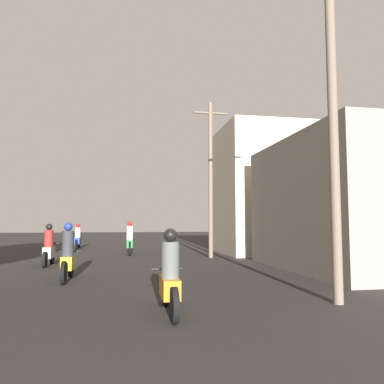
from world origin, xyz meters
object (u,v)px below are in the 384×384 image
(motorcycle_yellow, at_px, (68,257))
(motorcycle_blue, at_px, (78,239))
(motorcycle_orange, at_px, (170,280))
(motorcycle_green, at_px, (130,241))
(building_right_near, at_px, (346,204))
(building_right_far, at_px, (266,191))
(motorcycle_silver, at_px, (49,249))
(utility_pole_near, at_px, (333,105))
(utility_pole_far, at_px, (211,175))

(motorcycle_yellow, xyz_separation_m, motorcycle_blue, (-1.23, 12.60, -0.04))
(motorcycle_orange, height_order, motorcycle_green, motorcycle_green)
(motorcycle_orange, bearing_deg, motorcycle_green, 98.40)
(motorcycle_green, height_order, building_right_near, building_right_near)
(motorcycle_blue, xyz_separation_m, building_right_far, (10.34, -4.49, 2.70))
(motorcycle_yellow, relative_size, motorcycle_silver, 1.00)
(motorcycle_green, xyz_separation_m, motorcycle_blue, (-3.05, 4.30, -0.05))
(motorcycle_orange, relative_size, building_right_far, 0.29)
(motorcycle_orange, xyz_separation_m, motorcycle_blue, (-3.61, 16.87, 0.00))
(utility_pole_near, bearing_deg, motorcycle_yellow, 145.11)
(motorcycle_silver, distance_m, utility_pole_far, 7.71)
(motorcycle_silver, relative_size, utility_pole_far, 0.27)
(motorcycle_yellow, bearing_deg, utility_pole_far, 38.21)
(motorcycle_yellow, distance_m, utility_pole_near, 7.87)
(motorcycle_orange, bearing_deg, building_right_far, 67.34)
(motorcycle_green, relative_size, utility_pole_far, 0.29)
(motorcycle_yellow, height_order, motorcycle_silver, motorcycle_yellow)
(motorcycle_silver, relative_size, motorcycle_blue, 0.96)
(motorcycle_orange, height_order, utility_pole_near, utility_pole_near)
(building_right_far, bearing_deg, motorcycle_green, 178.52)
(motorcycle_orange, relative_size, building_right_near, 0.27)
(building_right_near, bearing_deg, utility_pole_near, -124.47)
(motorcycle_silver, bearing_deg, motorcycle_green, 55.08)
(motorcycle_yellow, height_order, motorcycle_blue, motorcycle_yellow)
(building_right_near, bearing_deg, motorcycle_green, 134.62)
(utility_pole_near, bearing_deg, building_right_near, 55.53)
(motorcycle_silver, xyz_separation_m, utility_pole_near, (7.05, -7.90, 3.46))
(motorcycle_green, height_order, utility_pole_near, utility_pole_near)
(motorcycle_green, distance_m, utility_pole_far, 5.41)
(motorcycle_yellow, bearing_deg, motorcycle_silver, 99.05)
(utility_pole_near, height_order, utility_pole_far, utility_pole_near)
(motorcycle_orange, distance_m, utility_pole_far, 11.08)
(motorcycle_yellow, height_order, building_right_far, building_right_far)
(motorcycle_green, relative_size, building_right_near, 0.30)
(motorcycle_yellow, relative_size, utility_pole_near, 0.25)
(motorcycle_blue, bearing_deg, building_right_far, -24.23)
(motorcycle_green, xyz_separation_m, utility_pole_far, (3.66, -2.43, 3.15))
(motorcycle_green, distance_m, building_right_near, 10.59)
(building_right_near, bearing_deg, utility_pole_far, 126.28)
(motorcycle_blue, bearing_deg, building_right_near, -49.25)
(motorcycle_blue, distance_m, utility_pole_near, 18.41)
(motorcycle_silver, height_order, motorcycle_green, motorcycle_green)
(building_right_far, xyz_separation_m, utility_pole_far, (-3.62, -2.24, 0.49))
(motorcycle_yellow, relative_size, motorcycle_blue, 0.96)
(building_right_near, height_order, utility_pole_near, utility_pole_near)
(motorcycle_blue, height_order, utility_pole_far, utility_pole_far)
(motorcycle_yellow, distance_m, building_right_far, 12.48)
(motorcycle_orange, height_order, utility_pole_far, utility_pole_far)
(utility_pole_far, bearing_deg, motorcycle_blue, 134.96)
(building_right_near, bearing_deg, building_right_far, 90.54)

